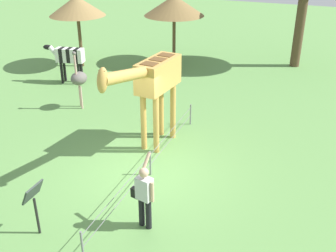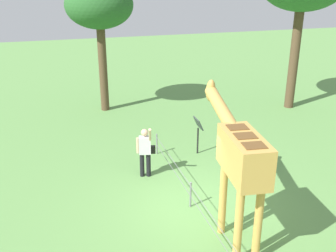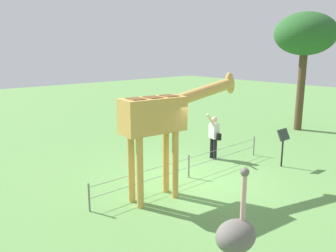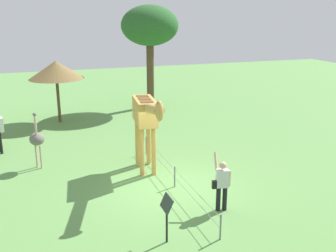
% 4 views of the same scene
% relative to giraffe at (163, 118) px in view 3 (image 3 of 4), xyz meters
% --- Properties ---
extents(ground_plane, '(60.00, 60.00, 0.00)m').
position_rel_giraffe_xyz_m(ground_plane, '(1.53, 0.31, -2.20)').
color(ground_plane, '#60934C').
extents(giraffe, '(3.79, 0.92, 3.33)m').
position_rel_giraffe_xyz_m(giraffe, '(0.00, 0.00, 0.00)').
color(giraffe, gold).
rests_on(giraffe, ground_plane).
extents(visitor, '(0.64, 0.59, 1.76)m').
position_rel_giraffe_xyz_m(visitor, '(3.57, 1.30, -1.29)').
color(visitor, black).
rests_on(visitor, ground_plane).
extents(ostrich, '(0.70, 0.56, 2.25)m').
position_rel_giraffe_xyz_m(ostrich, '(-1.84, -3.83, -1.02)').
color(ostrich, '#CC9E93').
rests_on(ostrich, ground_plane).
extents(tree_northeast, '(2.89, 2.89, 5.69)m').
position_rel_giraffe_xyz_m(tree_northeast, '(10.32, 1.59, 2.39)').
color(tree_northeast, brown).
rests_on(tree_northeast, ground_plane).
extents(info_sign, '(0.56, 0.21, 1.32)m').
position_rel_giraffe_xyz_m(info_sign, '(4.67, -0.84, -1.25)').
color(info_sign, black).
rests_on(info_sign, ground_plane).
extents(wire_fence, '(7.05, 0.05, 0.75)m').
position_rel_giraffe_xyz_m(wire_fence, '(1.53, 0.54, -1.79)').
color(wire_fence, slate).
rests_on(wire_fence, ground_plane).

